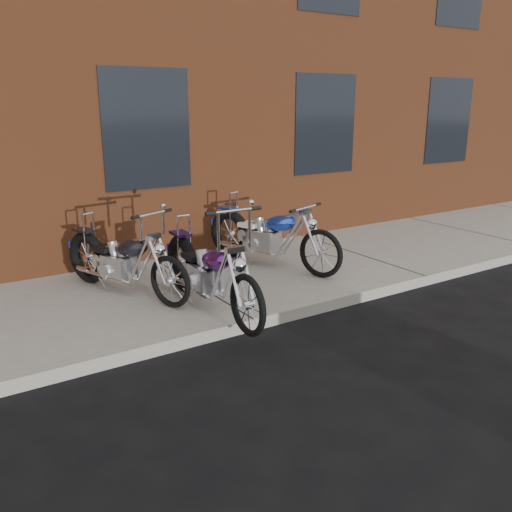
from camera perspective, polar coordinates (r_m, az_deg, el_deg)
ground at (r=6.44m, az=-0.22°, el=-7.91°), size 120.00×120.00×0.00m
sidewalk at (r=7.63m, az=-6.33°, el=-3.53°), size 22.00×3.00×0.15m
building_brick at (r=13.42m, az=-20.43°, el=20.97°), size 22.00×10.00×8.00m
chopper_purple at (r=6.56m, az=-4.97°, el=-2.04°), size 0.59×2.42×1.35m
chopper_blue at (r=8.30m, az=1.40°, el=1.92°), size 0.96×2.38×1.07m
chopper_third at (r=7.31m, az=-13.84°, el=-0.74°), size 0.94×2.19×1.17m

